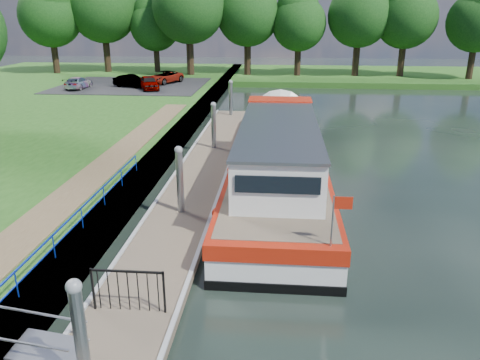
# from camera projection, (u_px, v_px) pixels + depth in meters

# --- Properties ---
(bank_edge) EXTENTS (1.10, 90.00, 0.78)m
(bank_edge) POSITION_uv_depth(u_px,v_px,m) (158.00, 160.00, 23.96)
(bank_edge) COLOR #473D2D
(bank_edge) RESTS_ON ground
(far_bank) EXTENTS (60.00, 18.00, 0.60)m
(far_bank) POSITION_uv_depth(u_px,v_px,m) (349.00, 75.00, 57.55)
(far_bank) COLOR #204E16
(far_bank) RESTS_ON ground
(footpath) EXTENTS (1.60, 40.00, 0.05)m
(footpath) POSITION_uv_depth(u_px,v_px,m) (62.00, 203.00, 17.40)
(footpath) COLOR brown
(footpath) RESTS_ON riverbank
(carpark) EXTENTS (14.00, 12.00, 0.06)m
(carpark) POSITION_uv_depth(u_px,v_px,m) (132.00, 85.00, 46.10)
(carpark) COLOR black
(carpark) RESTS_ON riverbank
(blue_fence) EXTENTS (0.04, 18.04, 0.72)m
(blue_fence) POSITION_uv_depth(u_px,v_px,m) (36.00, 258.00, 12.40)
(blue_fence) COLOR #0C2DBF
(blue_fence) RESTS_ON riverbank
(pontoon) EXTENTS (2.50, 30.00, 0.56)m
(pontoon) POSITION_uv_depth(u_px,v_px,m) (201.00, 178.00, 21.95)
(pontoon) COLOR brown
(pontoon) RESTS_ON ground
(mooring_piles) EXTENTS (0.30, 27.30, 3.55)m
(mooring_piles) POSITION_uv_depth(u_px,v_px,m) (200.00, 155.00, 21.58)
(mooring_piles) COLOR gray
(mooring_piles) RESTS_ON ground
(gangway) EXTENTS (2.58, 1.00, 0.92)m
(gangway) POSITION_uv_depth(u_px,v_px,m) (23.00, 344.00, 10.21)
(gangway) COLOR #A5A8AD
(gangway) RESTS_ON ground
(gate_panel) EXTENTS (1.85, 0.05, 1.15)m
(gate_panel) POSITION_uv_depth(u_px,v_px,m) (128.00, 285.00, 11.48)
(gate_panel) COLOR black
(gate_panel) RESTS_ON ground
(barge) EXTENTS (4.36, 21.15, 4.78)m
(barge) POSITION_uv_depth(u_px,v_px,m) (278.00, 153.00, 22.56)
(barge) COLOR black
(barge) RESTS_ON ground
(horizon_trees) EXTENTS (54.38, 10.03, 12.87)m
(horizon_trees) POSITION_uv_depth(u_px,v_px,m) (237.00, 9.00, 52.98)
(horizon_trees) COLOR #332316
(horizon_trees) RESTS_ON ground
(car_a) EXTENTS (2.86, 3.99, 1.26)m
(car_a) POSITION_uv_depth(u_px,v_px,m) (149.00, 83.00, 43.12)
(car_a) COLOR #999999
(car_a) RESTS_ON carpark
(car_b) EXTENTS (3.75, 2.46, 1.17)m
(car_b) POSITION_uv_depth(u_px,v_px,m) (131.00, 81.00, 44.52)
(car_b) COLOR #999999
(car_b) RESTS_ON carpark
(car_c) EXTENTS (1.61, 3.78, 1.09)m
(car_c) POSITION_uv_depth(u_px,v_px,m) (78.00, 83.00, 43.72)
(car_c) COLOR #999999
(car_c) RESTS_ON carpark
(car_d) EXTENTS (3.63, 4.76, 1.20)m
(car_d) POSITION_uv_depth(u_px,v_px,m) (164.00, 77.00, 47.06)
(car_d) COLOR #999999
(car_d) RESTS_ON carpark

